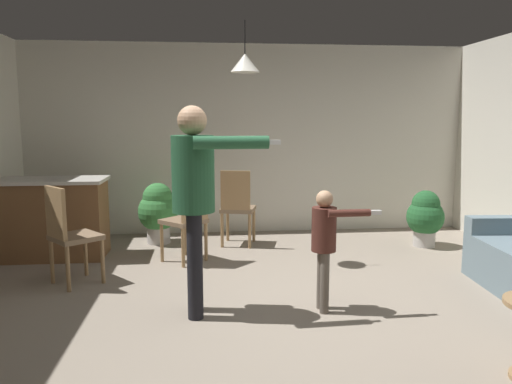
# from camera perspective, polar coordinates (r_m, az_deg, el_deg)

# --- Properties ---
(ground) EXTENTS (7.68, 7.68, 0.00)m
(ground) POSITION_cam_1_polar(r_m,az_deg,el_deg) (4.37, 3.00, -13.70)
(ground) COLOR gray
(wall_back) EXTENTS (6.40, 0.10, 2.70)m
(wall_back) POSITION_cam_1_polar(r_m,az_deg,el_deg) (7.24, -0.83, 6.04)
(wall_back) COLOR silver
(wall_back) RESTS_ON ground
(kitchen_counter) EXTENTS (1.26, 0.66, 0.95)m
(kitchen_counter) POSITION_cam_1_polar(r_m,az_deg,el_deg) (6.38, -22.32, -2.79)
(kitchen_counter) COLOR brown
(kitchen_counter) RESTS_ON ground
(person_adult) EXTENTS (0.87, 0.51, 1.75)m
(person_adult) POSITION_cam_1_polar(r_m,az_deg,el_deg) (4.09, -7.01, 0.52)
(person_adult) COLOR black
(person_adult) RESTS_ON ground
(person_child) EXTENTS (0.56, 0.31, 1.05)m
(person_child) POSITION_cam_1_polar(r_m,az_deg,el_deg) (4.26, 7.94, -5.13)
(person_child) COLOR #60564C
(person_child) RESTS_ON ground
(dining_chair_by_counter) EXTENTS (0.59, 0.59, 1.00)m
(dining_chair_by_counter) POSITION_cam_1_polar(r_m,az_deg,el_deg) (5.73, -7.83, -2.74)
(dining_chair_by_counter) COLOR #99754C
(dining_chair_by_counter) RESTS_ON ground
(dining_chair_near_wall) EXTENTS (0.51, 0.51, 1.00)m
(dining_chair_near_wall) POSITION_cam_1_polar(r_m,az_deg,el_deg) (6.43, -2.18, -1.47)
(dining_chair_near_wall) COLOR #99754C
(dining_chair_near_wall) RESTS_ON ground
(dining_chair_centre_back) EXTENTS (0.59, 0.59, 1.00)m
(dining_chair_centre_back) POSITION_cam_1_polar(r_m,az_deg,el_deg) (5.24, -20.76, -4.27)
(dining_chair_centre_back) COLOR #99754C
(dining_chair_centre_back) RESTS_ON ground
(potted_plant_corner) EXTENTS (0.53, 0.53, 0.81)m
(potted_plant_corner) POSITION_cam_1_polar(r_m,az_deg,el_deg) (6.72, -11.20, -2.06)
(potted_plant_corner) COLOR #B7B2AD
(potted_plant_corner) RESTS_ON ground
(potted_plant_by_wall) EXTENTS (0.48, 0.48, 0.73)m
(potted_plant_by_wall) POSITION_cam_1_polar(r_m,az_deg,el_deg) (6.80, 18.88, -2.58)
(potted_plant_by_wall) COLOR #B7B2AD
(potted_plant_by_wall) RESTS_ON ground
(ceiling_light_pendant) EXTENTS (0.32, 0.32, 0.55)m
(ceiling_light_pendant) POSITION_cam_1_polar(r_m,az_deg,el_deg) (5.58, -1.28, 14.63)
(ceiling_light_pendant) COLOR silver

